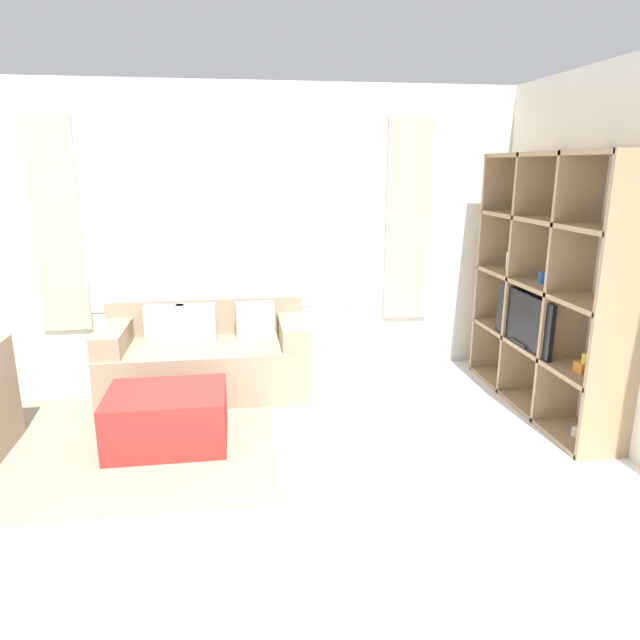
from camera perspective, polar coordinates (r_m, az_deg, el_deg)
ground_plane at (r=3.19m, az=-6.52°, el=-23.15°), size 16.00×16.00×0.00m
wall_back at (r=5.46m, az=-8.03°, el=8.56°), size 6.44×0.11×2.70m
wall_right at (r=4.82m, az=25.84°, el=6.25°), size 0.07×4.09×2.70m
area_rug at (r=4.53m, az=-20.58°, el=-11.60°), size 2.44×1.85×0.01m
shelving_unit at (r=4.96m, az=22.02°, el=3.01°), size 0.39×1.88×2.08m
couch_main at (r=5.21m, az=-11.25°, el=-3.63°), size 1.78×0.88×0.80m
ottoman at (r=4.33m, az=-15.01°, el=-9.47°), size 0.84×0.64×0.41m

